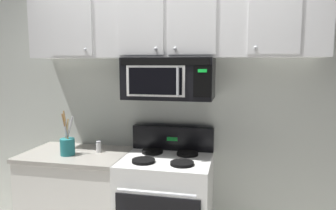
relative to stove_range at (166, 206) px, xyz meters
name	(u,v)px	position (x,y,z in m)	size (l,w,h in m)	color
back_wall	(175,101)	(0.00, 0.37, 0.88)	(5.20, 0.10, 2.70)	silver
stove_range	(166,206)	(0.00, 0.00, 0.00)	(0.76, 0.69, 1.12)	white
over_range_microwave	(169,78)	(0.00, 0.12, 1.11)	(0.76, 0.43, 0.35)	black
upper_cabinets	(170,25)	(0.00, 0.15, 1.56)	(2.50, 0.36, 0.55)	silver
counter_segment	(78,199)	(-0.84, 0.01, -0.02)	(0.93, 0.65, 0.90)	white
utensil_crock_teal	(67,145)	(-0.87, -0.09, 0.52)	(0.13, 0.13, 0.39)	teal
salt_shaker	(99,147)	(-0.64, 0.06, 0.48)	(0.05, 0.05, 0.10)	white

